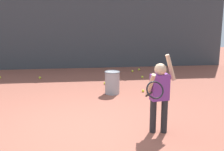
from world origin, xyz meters
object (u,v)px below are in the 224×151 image
tennis_player (159,92)px  tennis_ball_7 (133,71)px  tennis_ball_2 (0,77)px  tennis_ball_8 (40,78)px  tennis_ball_3 (105,83)px  tennis_ball_4 (139,70)px  tennis_ball_6 (143,91)px  tennis_ball_0 (142,77)px  ball_hopper (112,82)px

tennis_player → tennis_ball_7: bearing=75.0°
tennis_ball_2 → tennis_ball_7: same height
tennis_ball_2 → tennis_player: bearing=-49.9°
tennis_ball_2 → tennis_ball_8: same height
tennis_ball_3 → tennis_ball_8: (-1.87, 0.86, 0.00)m
tennis_player → tennis_ball_4: size_ratio=20.46×
tennis_ball_3 → tennis_ball_6: size_ratio=1.00×
tennis_ball_0 → tennis_ball_3: (-1.19, -0.62, 0.00)m
tennis_player → tennis_ball_3: (-0.62, 3.34, -0.69)m
tennis_ball_4 → tennis_ball_8: same height
tennis_ball_4 → tennis_ball_6: 2.59m
tennis_player → tennis_ball_2: bearing=120.1°
tennis_ball_7 → tennis_ball_8: 2.98m
tennis_ball_3 → tennis_ball_4: 2.13m
tennis_ball_0 → ball_hopper: bearing=-125.4°
ball_hopper → tennis_ball_7: bearing=68.4°
tennis_player → tennis_ball_0: (0.57, 3.96, -0.69)m
ball_hopper → tennis_ball_7: size_ratio=8.52×
tennis_ball_3 → tennis_ball_8: size_ratio=1.00×
ball_hopper → tennis_ball_2: (-3.18, 1.96, -0.26)m
tennis_ball_2 → tennis_ball_3: (3.07, -1.05, 0.00)m
tennis_ball_2 → tennis_ball_6: (3.96, -1.93, 0.00)m
tennis_ball_2 → tennis_ball_4: 4.42m
ball_hopper → tennis_ball_7: 2.57m
ball_hopper → tennis_ball_0: bearing=54.6°
tennis_ball_3 → tennis_ball_4: same height
tennis_ball_2 → tennis_ball_7: size_ratio=1.00×
ball_hopper → tennis_ball_2: bearing=148.3°
ball_hopper → tennis_ball_0: size_ratio=8.52×
tennis_ball_8 → tennis_ball_2: bearing=170.9°
tennis_ball_2 → tennis_ball_7: (4.12, 0.42, 0.00)m
tennis_ball_6 → tennis_ball_7: bearing=86.2°
tennis_player → tennis_ball_3: 3.46m
tennis_player → tennis_ball_0: 4.06m
tennis_player → tennis_ball_0: tennis_player is taller
tennis_ball_0 → tennis_ball_8: same height
tennis_ball_6 → tennis_ball_7: same height
tennis_ball_0 → tennis_ball_7: (-0.15, 0.85, 0.00)m
ball_hopper → tennis_ball_3: bearing=96.3°
tennis_ball_2 → tennis_ball_6: size_ratio=1.00×
tennis_ball_0 → tennis_ball_8: (-3.06, 0.24, 0.00)m
tennis_ball_3 → tennis_player: bearing=-79.5°
tennis_ball_0 → tennis_ball_6: bearing=-101.4°
tennis_ball_7 → tennis_ball_6: bearing=-93.8°
tennis_ball_2 → tennis_ball_8: bearing=-9.1°
tennis_player → tennis_ball_4: bearing=72.2°
tennis_ball_3 → tennis_ball_0: bearing=27.6°
tennis_ball_3 → tennis_ball_4: (1.30, 1.68, 0.00)m
ball_hopper → tennis_ball_0: 1.90m
tennis_ball_0 → tennis_ball_4: bearing=83.8°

